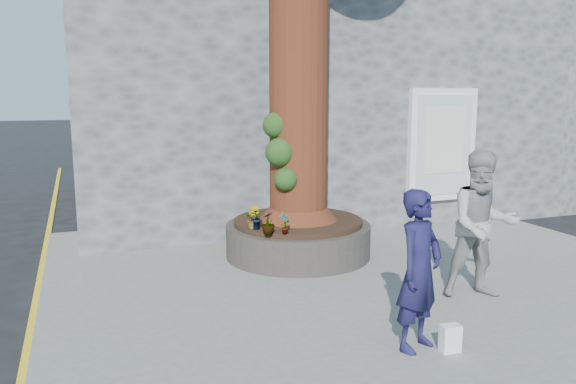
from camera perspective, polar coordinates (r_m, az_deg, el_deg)
name	(u,v)px	position (r m, az deg, el deg)	size (l,w,h in m)	color
ground	(298,314)	(7.10, 1.00, -12.27)	(120.00, 120.00, 0.00)	black
pavement	(366,272)	(8.53, 7.96, -8.08)	(9.00, 8.00, 0.12)	slate
yellow_line	(34,318)	(7.61, -24.44, -11.59)	(0.10, 30.00, 0.01)	yellow
stone_shop	(285,75)	(14.20, -0.36, 11.80)	(10.30, 8.30, 6.30)	#494B4E
neighbour_shop	(536,84)	(18.56, 23.85, 10.02)	(6.00, 8.00, 6.00)	#494B4E
planter	(298,238)	(9.02, 1.03, -4.67)	(2.30, 2.30, 0.60)	black
man	(419,271)	(5.80, 13.20, -7.77)	(0.60, 0.39, 1.64)	#17153B
woman	(482,225)	(7.47, 19.14, -3.19)	(0.91, 0.71, 1.87)	#989792
shopping_bag	(450,338)	(6.04, 16.16, -14.09)	(0.20, 0.12, 0.28)	white
plant_a	(285,223)	(7.94, -0.34, -3.20)	(0.17, 0.11, 0.32)	gray
plant_b	(255,218)	(8.26, -3.41, -2.62)	(0.19, 0.18, 0.35)	gray
plant_c	(268,223)	(7.97, -2.03, -3.14)	(0.18, 0.18, 0.32)	gray
plant_d	(254,219)	(8.28, -3.44, -2.72)	(0.28, 0.25, 0.31)	gray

